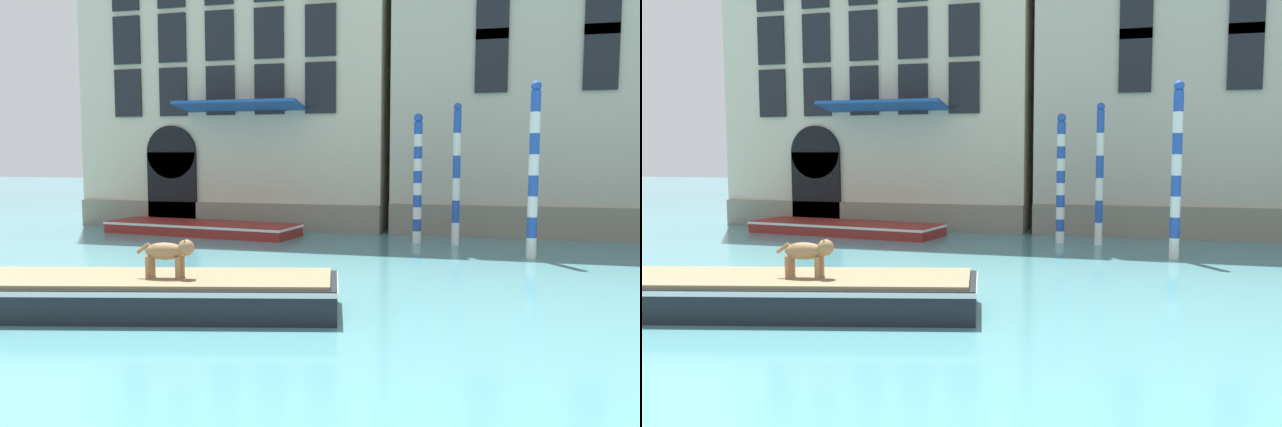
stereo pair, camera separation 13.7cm
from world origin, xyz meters
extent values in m
cube|color=beige|center=(0.09, 19.79, 6.55)|extent=(11.37, 6.00, 13.10)
cube|color=gray|center=(0.09, 16.74, 0.48)|extent=(11.37, 0.16, 0.96)
cube|color=black|center=(-1.85, 16.73, 1.37)|extent=(1.91, 0.14, 2.75)
cylinder|color=black|center=(-1.85, 16.73, 2.75)|extent=(1.91, 0.14, 1.91)
cube|color=black|center=(-3.55, 16.75, 4.89)|extent=(1.06, 0.10, 1.71)
cube|color=black|center=(-1.73, 16.75, 4.89)|extent=(1.06, 0.10, 1.71)
cube|color=black|center=(0.09, 16.75, 4.89)|extent=(1.06, 0.10, 1.71)
cube|color=black|center=(1.91, 16.75, 4.89)|extent=(1.06, 0.10, 1.71)
cube|color=black|center=(3.72, 16.75, 4.89)|extent=(1.06, 0.10, 1.71)
cube|color=black|center=(-3.55, 16.75, 6.79)|extent=(1.06, 0.10, 1.71)
cube|color=black|center=(-1.73, 16.75, 6.79)|extent=(1.06, 0.10, 1.71)
cube|color=black|center=(0.09, 16.75, 6.79)|extent=(1.06, 0.10, 1.71)
cube|color=black|center=(1.91, 16.75, 6.79)|extent=(1.06, 0.10, 1.71)
cube|color=black|center=(3.72, 16.75, 6.79)|extent=(1.06, 0.10, 1.71)
cube|color=#1E4C99|center=(1.04, 16.09, 4.31)|extent=(4.36, 1.40, 0.29)
cube|color=#BCB29E|center=(14.02, 19.79, 6.45)|extent=(15.88, 6.00, 12.90)
cube|color=black|center=(9.26, 16.75, 5.58)|extent=(1.00, 0.10, 1.97)
cube|color=black|center=(12.43, 16.75, 5.58)|extent=(1.00, 0.10, 1.97)
cube|color=black|center=(9.26, 16.75, 7.23)|extent=(1.00, 0.10, 1.97)
cube|color=black|center=(12.43, 16.75, 7.23)|extent=(1.00, 0.10, 1.97)
cube|color=black|center=(3.20, 5.32, 0.28)|extent=(7.54, 3.44, 0.56)
cube|color=white|center=(3.20, 5.32, 0.50)|extent=(7.58, 3.48, 0.08)
cube|color=#8C7251|center=(3.20, 5.32, 0.59)|extent=(7.30, 3.25, 0.06)
cylinder|color=#997047|center=(4.26, 5.53, 0.80)|extent=(0.09, 0.09, 0.36)
cylinder|color=#997047|center=(4.28, 5.33, 0.80)|extent=(0.09, 0.09, 0.36)
cylinder|color=#997047|center=(3.75, 5.46, 0.80)|extent=(0.09, 0.09, 0.36)
cylinder|color=#997047|center=(3.78, 5.26, 0.80)|extent=(0.09, 0.09, 0.36)
ellipsoid|color=#997047|center=(4.02, 5.40, 1.06)|extent=(0.70, 0.37, 0.29)
ellipsoid|color=brown|center=(3.92, 5.38, 1.14)|extent=(0.32, 0.24, 0.10)
sphere|color=#997047|center=(4.39, 5.44, 1.13)|extent=(0.27, 0.27, 0.27)
cone|color=brown|center=(4.38, 5.52, 1.23)|extent=(0.08, 0.08, 0.11)
cone|color=brown|center=(4.39, 5.37, 1.23)|extent=(0.08, 0.08, 0.11)
cylinder|color=#997047|center=(3.65, 5.35, 1.10)|extent=(0.24, 0.09, 0.19)
cube|color=maroon|center=(-0.01, 15.27, 0.20)|extent=(6.81, 2.66, 0.40)
cube|color=white|center=(-0.01, 15.27, 0.34)|extent=(6.84, 2.69, 0.08)
cube|color=#8C7251|center=(-0.01, 15.27, 0.18)|extent=(3.79, 1.82, 0.36)
cylinder|color=white|center=(10.32, 12.89, 0.27)|extent=(0.25, 0.25, 0.53)
cylinder|color=#234CAD|center=(10.32, 12.89, 0.80)|extent=(0.25, 0.25, 0.53)
cylinder|color=white|center=(10.32, 12.89, 1.33)|extent=(0.25, 0.25, 0.53)
cylinder|color=#234CAD|center=(10.32, 12.89, 1.86)|extent=(0.25, 0.25, 0.53)
cylinder|color=white|center=(10.32, 12.89, 2.40)|extent=(0.25, 0.25, 0.53)
cylinder|color=#234CAD|center=(10.32, 12.89, 2.93)|extent=(0.25, 0.25, 0.53)
cylinder|color=white|center=(10.32, 12.89, 3.46)|extent=(0.25, 0.25, 0.53)
cylinder|color=#234CAD|center=(10.32, 12.89, 3.99)|extent=(0.25, 0.25, 0.53)
sphere|color=#234CAD|center=(10.32, 12.89, 4.37)|extent=(0.26, 0.26, 0.26)
cylinder|color=white|center=(7.19, 14.98, 0.18)|extent=(0.25, 0.25, 0.36)
cylinder|color=#234CAD|center=(7.19, 14.98, 0.54)|extent=(0.25, 0.25, 0.36)
cylinder|color=white|center=(7.19, 14.98, 0.91)|extent=(0.25, 0.25, 0.36)
cylinder|color=#234CAD|center=(7.19, 14.98, 1.27)|extent=(0.25, 0.25, 0.36)
cylinder|color=white|center=(7.19, 14.98, 1.63)|extent=(0.25, 0.25, 0.36)
cylinder|color=#234CAD|center=(7.19, 14.98, 1.99)|extent=(0.25, 0.25, 0.36)
cylinder|color=white|center=(7.19, 14.98, 2.36)|extent=(0.25, 0.25, 0.36)
cylinder|color=#234CAD|center=(7.19, 14.98, 2.72)|extent=(0.25, 0.25, 0.36)
cylinder|color=white|center=(7.19, 14.98, 3.08)|extent=(0.25, 0.25, 0.36)
cylinder|color=#234CAD|center=(7.19, 14.98, 3.44)|extent=(0.25, 0.25, 0.36)
sphere|color=#234CAD|center=(7.19, 14.98, 3.74)|extent=(0.27, 0.27, 0.27)
cylinder|color=white|center=(8.32, 14.91, 0.33)|extent=(0.22, 0.22, 0.66)
cylinder|color=#234CAD|center=(8.32, 14.91, 0.99)|extent=(0.22, 0.22, 0.66)
cylinder|color=white|center=(8.32, 14.91, 1.64)|extent=(0.22, 0.22, 0.66)
cylinder|color=#234CAD|center=(8.32, 14.91, 2.30)|extent=(0.22, 0.22, 0.66)
cylinder|color=white|center=(8.32, 14.91, 2.96)|extent=(0.22, 0.22, 0.66)
cylinder|color=#234CAD|center=(8.32, 14.91, 3.61)|extent=(0.22, 0.22, 0.66)
sphere|color=#234CAD|center=(8.32, 14.91, 4.04)|extent=(0.23, 0.23, 0.23)
camera|label=1|loc=(9.08, -3.80, 2.64)|focal=35.00mm
camera|label=2|loc=(9.21, -3.77, 2.64)|focal=35.00mm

